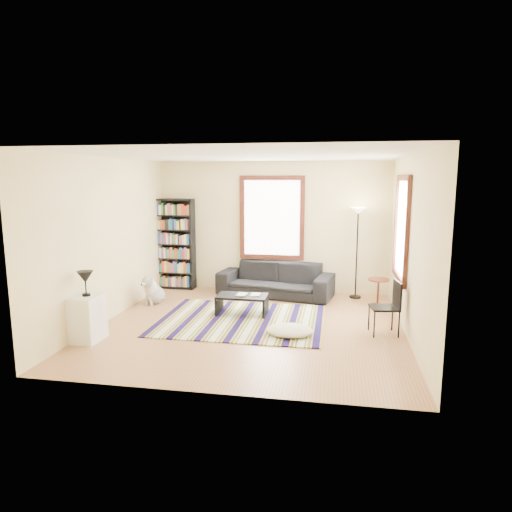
% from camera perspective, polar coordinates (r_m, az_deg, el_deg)
% --- Properties ---
extents(floor, '(5.00, 5.00, 0.10)m').
position_cam_1_polar(floor, '(7.78, -0.65, -9.00)').
color(floor, '#A17949').
rests_on(floor, ground).
extents(ceiling, '(5.00, 5.00, 0.10)m').
position_cam_1_polar(ceiling, '(7.38, -0.69, 12.86)').
color(ceiling, white).
rests_on(ceiling, floor).
extents(wall_back, '(5.00, 0.10, 2.80)m').
position_cam_1_polar(wall_back, '(9.94, 2.06, 3.67)').
color(wall_back, '#FADEA8').
rests_on(wall_back, floor).
extents(wall_front, '(5.00, 0.10, 2.80)m').
position_cam_1_polar(wall_front, '(4.99, -6.09, -2.43)').
color(wall_front, '#FADEA8').
rests_on(wall_front, floor).
extents(wall_left, '(0.10, 5.00, 2.80)m').
position_cam_1_polar(wall_left, '(8.29, -18.27, 1.99)').
color(wall_left, '#FADEA8').
rests_on(wall_left, floor).
extents(wall_right, '(0.10, 5.00, 2.80)m').
position_cam_1_polar(wall_right, '(7.41, 19.11, 1.07)').
color(wall_right, '#FADEA8').
rests_on(wall_right, floor).
extents(window_back, '(1.20, 0.06, 1.60)m').
position_cam_1_polar(window_back, '(9.84, 2.00, 4.78)').
color(window_back, white).
rests_on(window_back, wall_back).
extents(window_right, '(0.06, 1.20, 1.60)m').
position_cam_1_polar(window_right, '(8.16, 17.76, 3.31)').
color(window_right, white).
rests_on(window_right, wall_right).
extents(rug, '(2.84, 2.27, 0.02)m').
position_cam_1_polar(rug, '(8.01, -1.87, -7.98)').
color(rug, '#120B3B').
rests_on(rug, floor).
extents(sofa, '(2.50, 1.33, 0.69)m').
position_cam_1_polar(sofa, '(9.60, 2.45, -2.92)').
color(sofa, black).
rests_on(sofa, floor).
extents(bookshelf, '(0.90, 0.30, 2.00)m').
position_cam_1_polar(bookshelf, '(10.29, -10.18, 1.49)').
color(bookshelf, black).
rests_on(bookshelf, floor).
extents(coffee_table, '(0.98, 0.67, 0.36)m').
position_cam_1_polar(coffee_table, '(8.30, -1.74, -6.12)').
color(coffee_table, black).
rests_on(coffee_table, floor).
extents(book_a, '(0.20, 0.26, 0.02)m').
position_cam_1_polar(book_a, '(8.27, -2.43, -4.81)').
color(book_a, beige).
rests_on(book_a, coffee_table).
extents(book_b, '(0.24, 0.18, 0.02)m').
position_cam_1_polar(book_b, '(8.27, -0.66, -4.82)').
color(book_b, beige).
rests_on(book_b, coffee_table).
extents(floor_cushion, '(0.88, 0.79, 0.18)m').
position_cam_1_polar(floor_cushion, '(7.25, 4.23, -9.25)').
color(floor_cushion, white).
rests_on(floor_cushion, floor).
extents(floor_lamp, '(0.30, 0.30, 1.86)m').
position_cam_1_polar(floor_lamp, '(9.52, 12.48, 0.33)').
color(floor_lamp, black).
rests_on(floor_lamp, floor).
extents(side_table, '(0.50, 0.50, 0.54)m').
position_cam_1_polar(side_table, '(9.11, 15.01, -4.43)').
color(side_table, '#491912').
rests_on(side_table, floor).
extents(folding_chair, '(0.48, 0.46, 0.86)m').
position_cam_1_polar(folding_chair, '(7.50, 15.73, -6.25)').
color(folding_chair, black).
rests_on(folding_chair, floor).
extents(white_cabinet, '(0.40, 0.51, 0.70)m').
position_cam_1_polar(white_cabinet, '(7.42, -20.28, -7.32)').
color(white_cabinet, white).
rests_on(white_cabinet, floor).
extents(table_lamp, '(0.30, 0.30, 0.38)m').
position_cam_1_polar(table_lamp, '(7.28, -20.53, -3.24)').
color(table_lamp, black).
rests_on(table_lamp, white_cabinet).
extents(dog, '(0.59, 0.68, 0.58)m').
position_cam_1_polar(dog, '(9.21, -12.54, -4.07)').
color(dog, '#B8B8B8').
rests_on(dog, floor).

